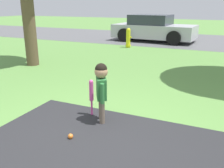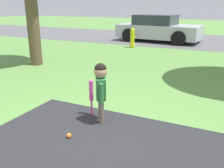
{
  "view_description": "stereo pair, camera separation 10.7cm",
  "coord_description": "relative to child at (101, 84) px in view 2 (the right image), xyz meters",
  "views": [
    {
      "loc": [
        1.49,
        -2.68,
        1.8
      ],
      "look_at": [
        -0.17,
        0.99,
        0.51
      ],
      "focal_mm": 40.0,
      "sensor_mm": 36.0,
      "label": 1
    },
    {
      "loc": [
        1.59,
        -2.63,
        1.8
      ],
      "look_at": [
        -0.17,
        0.99,
        0.51
      ],
      "focal_mm": 40.0,
      "sensor_mm": 36.0,
      "label": 2
    }
  ],
  "objects": [
    {
      "name": "fire_hydrant",
      "position": [
        -2.17,
        6.9,
        -0.22
      ],
      "size": [
        0.26,
        0.23,
        0.83
      ],
      "color": "yellow",
      "rests_on": "ground"
    },
    {
      "name": "sports_ball",
      "position": [
        -0.15,
        -0.68,
        -0.58
      ],
      "size": [
        0.07,
        0.07,
        0.07
      ],
      "color": "orange",
      "rests_on": "ground"
    },
    {
      "name": "parked_car",
      "position": [
        -1.72,
        9.26,
        0.0
      ],
      "size": [
        4.11,
        2.2,
        1.3
      ],
      "rotation": [
        0.0,
        0.0,
        -0.06
      ],
      "color": "#B7B7BC",
      "rests_on": "ground"
    },
    {
      "name": "baseball_bat",
      "position": [
        -0.26,
        0.14,
        -0.21
      ],
      "size": [
        0.07,
        0.07,
        0.63
      ],
      "color": "#E54CA5",
      "rests_on": "ground"
    },
    {
      "name": "street_strip",
      "position": [
        0.17,
        10.36,
        -0.62
      ],
      "size": [
        40.0,
        6.0,
        0.01
      ],
      "color": "#59595B",
      "rests_on": "ground"
    },
    {
      "name": "child",
      "position": [
        0.0,
        0.0,
        0.0
      ],
      "size": [
        0.26,
        0.34,
        0.96
      ],
      "rotation": [
        0.0,
        0.0,
        -1.02
      ],
      "color": "#6B5B4C",
      "rests_on": "ground"
    },
    {
      "name": "ground_plane",
      "position": [
        0.17,
        -0.59,
        -0.62
      ],
      "size": [
        60.0,
        60.0,
        0.0
      ],
      "primitive_type": "plane",
      "color": "#5B8C42"
    }
  ]
}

